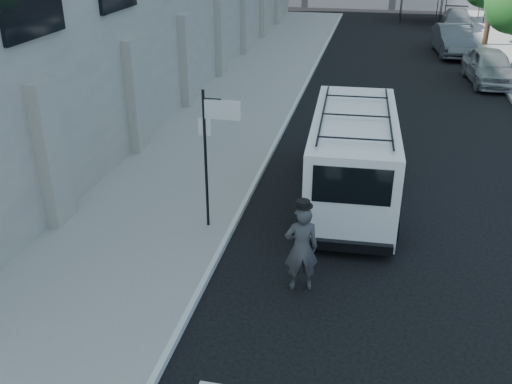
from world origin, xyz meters
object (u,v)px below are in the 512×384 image
at_px(parked_car_c, 457,19).
at_px(cargo_van, 353,156).
at_px(businessman, 301,248).
at_px(parked_car_b, 453,40).
at_px(parked_car_a, 490,66).
at_px(suitcase, 334,237).

bearing_deg(parked_car_c, cargo_van, -98.88).
height_order(businessman, parked_car_c, businessman).
bearing_deg(parked_car_c, parked_car_b, -95.14).
distance_m(parked_car_a, parked_car_b, 6.46).
relative_size(businessman, suitcase, 1.91).
height_order(suitcase, parked_car_c, parked_car_c).
bearing_deg(suitcase, businessman, -103.21).
bearing_deg(suitcase, parked_car_b, 82.10).
distance_m(businessman, parked_car_c, 34.57).
height_order(businessman, suitcase, businessman).
bearing_deg(suitcase, cargo_van, 89.48).
xyz_separation_m(businessman, cargo_van, (0.76, 4.58, 0.30)).
xyz_separation_m(cargo_van, parked_car_b, (4.58, 20.42, -0.45)).
relative_size(suitcase, parked_car_a, 0.22).
relative_size(suitcase, parked_car_b, 0.20).
relative_size(cargo_van, parked_car_b, 1.34).
relative_size(parked_car_a, parked_car_b, 0.95).
bearing_deg(businessman, parked_car_a, -125.02).
height_order(businessman, parked_car_b, businessman).
bearing_deg(cargo_van, suitcase, -96.70).
bearing_deg(parked_car_b, parked_car_c, 77.45).
bearing_deg(cargo_van, parked_car_b, 74.94).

